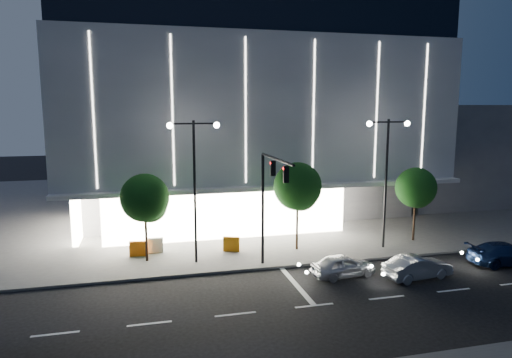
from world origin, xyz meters
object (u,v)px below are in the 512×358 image
Objects in this scene: car_second at (418,267)px; barrier_b at (155,245)px; street_lamp_east at (387,164)px; barrier_a at (138,249)px; car_lead at (343,266)px; tree_left at (145,201)px; street_lamp_west at (194,171)px; traffic_mast at (269,190)px; barrier_c at (231,244)px; tree_right at (416,190)px; car_third at (506,254)px; tree_mid at (298,189)px.

car_second is 3.69× the size of barrier_b.
street_lamp_east is 8.18× the size of barrier_a.
car_lead is 0.95× the size of car_second.
car_lead is at bearing -25.04° from tree_left.
street_lamp_west is at bearing -24.38° from barrier_a.
street_lamp_east is 1.57× the size of tree_left.
traffic_mast is 7.95m from tree_left.
tree_left is at bearing -153.11° from barrier_c.
traffic_mast is at bearing -162.98° from tree_right.
barrier_a is 1.20m from barrier_b.
car_third reaches higher than barrier_b.
barrier_c is (-10.45, 1.60, -5.31)m from street_lamp_east.
street_lamp_west reaches higher than traffic_mast.
street_lamp_west is 7.28m from tree_mid.
car_third is at bearing -99.31° from car_lead.
car_second is at bearing -52.04° from tree_mid.
traffic_mast is 6.16m from car_lead.
street_lamp_west is at bearing -127.01° from barrier_c.
barrier_a is at bearing 176.91° from tree_right.
car_lead is 3.50× the size of barrier_b.
car_second is at bearing -19.81° from barrier_a.
barrier_c is at bearing 6.03° from tree_left.
tree_mid is at bearing 170.31° from street_lamp_east.
street_lamp_west is at bearing -44.30° from barrier_b.
traffic_mast is 9.93m from barrier_a.
car_lead is 12.51m from barrier_b.
street_lamp_east reaches higher than traffic_mast.
barrier_b is (1.08, 0.51, 0.00)m from barrier_a.
street_lamp_east is at bearing -161.37° from tree_right.
street_lamp_west is 8.18× the size of barrier_b.
tree_right is 8.25m from car_second.
car_third is 4.33× the size of barrier_c.
car_second is at bearing 101.70° from car_third.
barrier_a is (-10.58, 1.06, -3.68)m from tree_mid.
barrier_a is 1.00× the size of barrier_b.
car_second is at bearing -23.32° from tree_left.
tree_mid reaches higher than car_lead.
barrier_a is at bearing 56.51° from car_second.
tree_left is at bearing 58.47° from car_lead.
traffic_mast is 1.74× the size of car_second.
tree_right is at bearing 2.87° from barrier_a.
barrier_a is at bearing 172.84° from street_lamp_east.
barrier_a is at bearing -152.85° from barrier_b.
tree_mid is at bearing 50.58° from traffic_mast.
car_lead is 13.19m from barrier_a.
car_lead reaches higher than barrier_c.
tree_left is at bearing -55.45° from barrier_a.
tree_mid is 1.52× the size of car_second.
street_lamp_west reaches higher than car_lead.
street_lamp_east is at bearing -7.44° from barrier_b.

